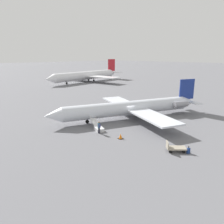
# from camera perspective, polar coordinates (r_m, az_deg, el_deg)

# --- Properties ---
(ground_plane) EXTENTS (600.00, 600.00, 0.00)m
(ground_plane) POSITION_cam_1_polar(r_m,az_deg,el_deg) (38.55, 4.32, -1.65)
(ground_plane) COLOR slate
(airplane_main) EXTENTS (27.70, 21.71, 6.35)m
(airplane_main) POSITION_cam_1_polar(r_m,az_deg,el_deg) (38.46, 5.55, 1.21)
(airplane_main) COLOR silver
(airplane_main) RESTS_ON ground
(airplane_far_right) EXTENTS (39.60, 30.10, 8.96)m
(airplane_far_right) POSITION_cam_1_polar(r_m,az_deg,el_deg) (92.20, -6.53, 9.51)
(airplane_far_right) COLOR silver
(airplane_far_right) RESTS_ON ground
(boarding_stairs) EXTENTS (2.45, 4.10, 1.62)m
(boarding_stairs) POSITION_cam_1_polar(r_m,az_deg,el_deg) (32.52, -3.63, -4.08)
(boarding_stairs) COLOR silver
(boarding_stairs) RESTS_ON ground
(passenger) EXTENTS (0.45, 0.57, 1.74)m
(passenger) POSITION_cam_1_polar(r_m,az_deg,el_deg) (30.91, -3.41, -3.84)
(passenger) COLOR #23232D
(passenger) RESTS_ON ground
(luggage_cart) EXTENTS (2.31, 2.35, 1.22)m
(luggage_cart) POSITION_cam_1_polar(r_m,az_deg,el_deg) (26.44, 16.19, -8.97)
(luggage_cart) COLOR #9E937F
(luggage_cart) RESTS_ON ground
(suitcase) EXTENTS (0.42, 0.34, 0.88)m
(suitcase) POSITION_cam_1_polar(r_m,az_deg,el_deg) (26.48, 19.33, -9.50)
(suitcase) COLOR navy
(suitcase) RESTS_ON ground
(traffic_cone_near_stairs) EXTENTS (0.63, 0.63, 0.70)m
(traffic_cone_near_stairs) POSITION_cam_1_polar(r_m,az_deg,el_deg) (29.19, 2.25, -6.38)
(traffic_cone_near_stairs) COLOR black
(traffic_cone_near_stairs) RESTS_ON ground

